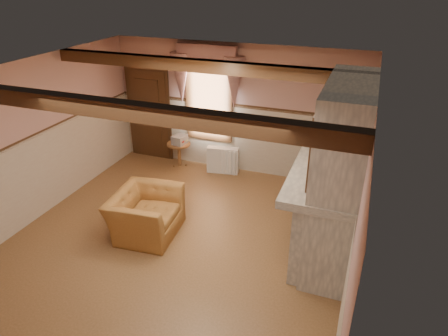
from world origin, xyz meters
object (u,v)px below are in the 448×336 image
(side_table, at_px, (179,154))
(bowl, at_px, (325,177))
(radiator, at_px, (223,160))
(mantel_clock, at_px, (334,147))
(armchair, at_px, (146,214))
(oil_lamp, at_px, (330,157))

(side_table, relative_size, bowl, 1.42)
(radiator, distance_m, mantel_clock, 3.01)
(bowl, height_order, mantel_clock, mantel_clock)
(radiator, bearing_deg, mantel_clock, -36.88)
(side_table, bearing_deg, radiator, 0.00)
(armchair, height_order, side_table, armchair)
(mantel_clock, bearing_deg, side_table, 159.70)
(side_table, xyz_separation_m, bowl, (3.50, -2.31, 1.19))
(armchair, xyz_separation_m, bowl, (2.85, 0.29, 1.09))
(bowl, bearing_deg, armchair, -174.11)
(bowl, bearing_deg, oil_lamp, 90.00)
(armchair, height_order, oil_lamp, oil_lamp)
(side_table, bearing_deg, bowl, -33.45)
(mantel_clock, distance_m, oil_lamp, 0.53)
(armchair, relative_size, bowl, 3.03)
(oil_lamp, bearing_deg, bowl, -90.00)
(side_table, height_order, bowl, bowl)
(armchair, height_order, bowl, bowl)
(mantel_clock, bearing_deg, bowl, -90.00)
(radiator, bearing_deg, side_table, 171.24)
(bowl, distance_m, mantel_clock, 1.02)
(radiator, relative_size, bowl, 1.81)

